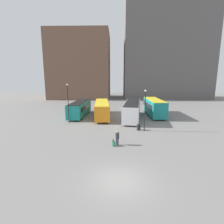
{
  "coord_description": "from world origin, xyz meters",
  "views": [
    {
      "loc": [
        -0.25,
        -11.54,
        7.39
      ],
      "look_at": [
        -0.92,
        17.72,
        1.66
      ],
      "focal_mm": 28.0,
      "sensor_mm": 36.0,
      "label": 1
    }
  ],
  "objects": [
    {
      "name": "trash_bin",
      "position": [
        3.02,
        12.74,
        0.42
      ],
      "size": [
        0.52,
        0.52,
        0.85
      ],
      "color": "black",
      "rests_on": "ground_plane"
    },
    {
      "name": "bus_2",
      "position": [
        2.75,
        20.08,
        1.68
      ],
      "size": [
        4.32,
        12.0,
        3.09
      ],
      "rotation": [
        0.0,
        0.0,
        1.42
      ],
      "color": "silver",
      "rests_on": "ground_plane"
    },
    {
      "name": "lamp_post_1",
      "position": [
        3.78,
        12.39,
        3.41
      ],
      "size": [
        0.28,
        0.28,
        5.82
      ],
      "color": "black",
      "rests_on": "ground_plane"
    },
    {
      "name": "bus_1",
      "position": [
        -2.92,
        21.38,
        1.59
      ],
      "size": [
        3.46,
        11.44,
        2.91
      ],
      "rotation": [
        0.0,
        0.0,
        1.65
      ],
      "color": "orange",
      "rests_on": "ground_plane"
    },
    {
      "name": "suitcase",
      "position": [
        -0.47,
        6.65,
        0.28
      ],
      "size": [
        0.35,
        0.44,
        0.81
      ],
      "rotation": [
        0.0,
        0.0,
        1.22
      ],
      "color": "#28844C",
      "rests_on": "ground_plane"
    },
    {
      "name": "ground_plane",
      "position": [
        0.0,
        0.0,
        0.0
      ],
      "size": [
        160.0,
        160.0,
        0.0
      ],
      "primitive_type": "plane",
      "color": "slate"
    },
    {
      "name": "bus_3",
      "position": [
        7.36,
        22.92,
        1.75
      ],
      "size": [
        2.8,
        9.74,
        3.24
      ],
      "rotation": [
        0.0,
        0.0,
        1.59
      ],
      "color": "#19847F",
      "rests_on": "ground_plane"
    },
    {
      "name": "bus_0",
      "position": [
        -7.36,
        22.21,
        1.54
      ],
      "size": [
        2.93,
        10.21,
        2.82
      ],
      "rotation": [
        0.0,
        0.0,
        1.53
      ],
      "color": "#19847F",
      "rests_on": "ground_plane"
    },
    {
      "name": "traveler",
      "position": [
        -0.09,
        6.99,
        0.98
      ],
      "size": [
        0.54,
        0.54,
        1.64
      ],
      "rotation": [
        0.0,
        0.0,
        1.22
      ],
      "color": "#382D4C",
      "rests_on": "ground_plane"
    },
    {
      "name": "lamp_post_0",
      "position": [
        -8.09,
        16.62,
        3.75
      ],
      "size": [
        0.28,
        0.28,
        6.46
      ],
      "color": "black",
      "rests_on": "ground_plane"
    },
    {
      "name": "building_block_left",
      "position": [
        -13.3,
        54.8,
        11.66
      ],
      "size": [
        21.12,
        16.93,
        23.31
      ],
      "color": "brown",
      "rests_on": "ground_plane"
    },
    {
      "name": "building_block_right",
      "position": [
        18.26,
        54.8,
        19.73
      ],
      "size": [
        31.04,
        11.24,
        39.46
      ],
      "color": "#5B5656",
      "rests_on": "ground_plane"
    }
  ]
}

